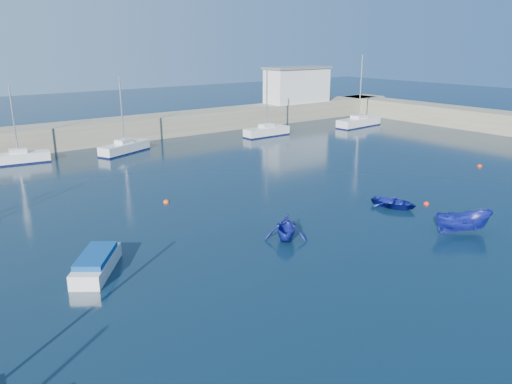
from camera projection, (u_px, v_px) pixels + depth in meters
ground at (462, 286)px, 24.43m from camera, size 220.00×220.00×0.00m
back_wall at (107, 131)px, 59.14m from camera, size 96.00×4.50×2.60m
right_arm at (430, 113)px, 73.91m from camera, size 4.50×32.00×2.60m
harbor_office at (297, 86)px, 75.39m from camera, size 10.00×4.00×5.00m
sailboat_5 at (19, 158)px, 48.91m from camera, size 5.83×2.36×7.55m
sailboat_6 at (125, 148)px, 53.49m from camera, size 6.28×4.01×8.08m
sailboat_7 at (267, 131)px, 63.16m from camera, size 6.25×1.84×8.25m
sailboat_8 at (359, 122)px, 70.22m from camera, size 7.62×2.67×9.75m
motorboat_1 at (96, 263)px, 25.80m from camera, size 3.77×4.37×1.06m
dinghy_center at (394, 203)px, 36.00m from camera, size 3.17×3.78×0.67m
dinghy_left at (286, 227)px, 30.00m from camera, size 3.86×3.89×1.55m
dinghy_right at (463, 222)px, 31.08m from camera, size 3.86×3.10×1.42m
buoy_1 at (426, 204)px, 36.72m from camera, size 0.43×0.43×0.43m
buoy_3 at (166, 203)px, 37.11m from camera, size 0.45×0.45×0.45m
buoy_4 at (480, 167)px, 47.84m from camera, size 0.48×0.48×0.48m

